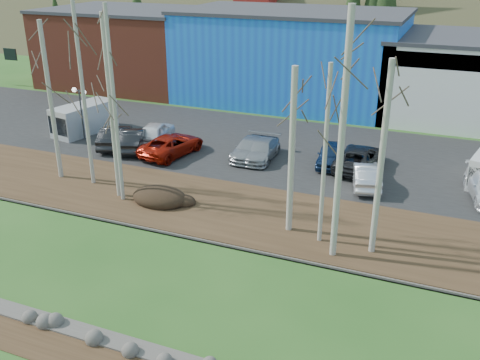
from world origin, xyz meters
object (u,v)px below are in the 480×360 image
at_px(car_1, 134,139).
at_px(car_3, 262,150).
at_px(car_4, 331,155).
at_px(car_8, 250,148).
at_px(car_6, 359,158).
at_px(street_lamp, 80,100).
at_px(van_grey, 82,119).
at_px(car_5, 366,175).
at_px(car_9, 115,136).
at_px(car_2, 172,145).
at_px(car_0, 156,132).

height_order(car_1, car_3, car_1).
relative_size(car_4, car_8, 0.91).
relative_size(car_4, car_6, 0.76).
height_order(street_lamp, car_1, street_lamp).
height_order(car_8, van_grey, van_grey).
height_order(car_3, car_5, car_5).
xyz_separation_m(car_4, car_9, (-15.21, -2.27, 0.06)).
height_order(street_lamp, car_6, street_lamp).
xyz_separation_m(car_5, van_grey, (-22.09, 2.03, 0.40)).
bearing_deg(car_2, car_1, 9.63).
height_order(car_2, van_grey, van_grey).
height_order(car_3, van_grey, van_grey).
distance_m(street_lamp, car_5, 21.15).
xyz_separation_m(car_4, van_grey, (-19.32, -0.59, 0.42)).
relative_size(car_1, car_8, 1.03).
height_order(car_6, van_grey, van_grey).
distance_m(car_6, van_grey, 21.20).
distance_m(car_0, car_6, 14.82).
distance_m(car_1, car_9, 1.62).
relative_size(car_5, car_9, 0.95).
bearing_deg(car_1, car_2, 159.53).
height_order(car_2, car_9, car_9).
distance_m(car_9, van_grey, 4.46).
bearing_deg(car_2, car_6, -159.65).
distance_m(car_1, van_grey, 5.98).
xyz_separation_m(car_3, car_9, (-10.67, -1.53, 0.11)).
bearing_deg(car_8, car_3, -3.04).
height_order(car_2, car_4, car_2).
bearing_deg(car_6, car_3, 10.05).
height_order(car_1, car_9, same).
height_order(street_lamp, car_5, street_lamp).
bearing_deg(car_2, car_5, -171.61).
height_order(car_1, car_6, car_1).
bearing_deg(car_3, car_6, 3.83).
height_order(street_lamp, van_grey, street_lamp).
xyz_separation_m(car_5, car_6, (-0.91, 2.64, 0.03)).
bearing_deg(street_lamp, car_4, 22.52).
xyz_separation_m(street_lamp, car_5, (21.00, -0.72, -2.33)).
xyz_separation_m(car_1, car_5, (16.37, -0.34, -0.04)).
relative_size(car_3, car_5, 1.03).
bearing_deg(car_2, van_grey, -1.16).
height_order(car_6, car_8, car_6).
bearing_deg(car_8, car_4, 4.77).
bearing_deg(car_3, car_1, -173.43).
height_order(car_1, car_2, car_1).
bearing_deg(car_4, street_lamp, 179.08).
bearing_deg(car_6, car_5, 112.14).
bearing_deg(street_lamp, car_9, 9.41).
bearing_deg(car_9, van_grey, -42.64).
distance_m(car_8, car_9, 9.92).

